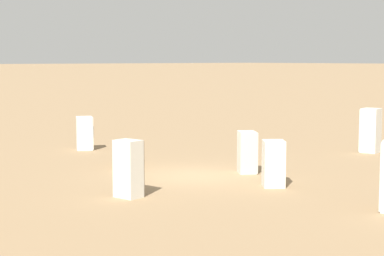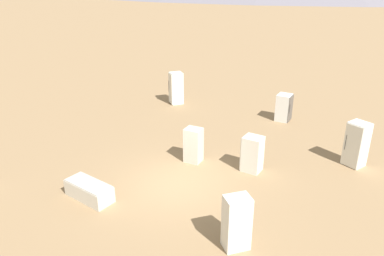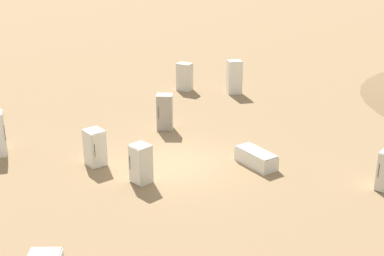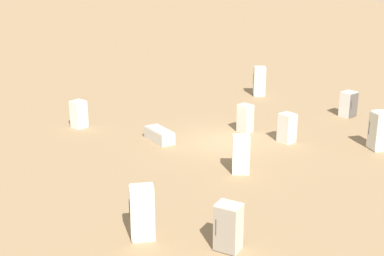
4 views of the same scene
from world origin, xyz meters
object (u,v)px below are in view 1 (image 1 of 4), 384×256
object	(u,v)px
discarded_fridge_7	(129,169)
discarded_fridge_8	(370,130)
discarded_fridge_5	(273,163)
discarded_fridge_4	(247,152)
discarded_fridge_1	(85,133)
discarded_fridge_2	(127,158)

from	to	relation	value
discarded_fridge_7	discarded_fridge_8	size ratio (longest dim) A/B	0.88
discarded_fridge_5	discarded_fridge_8	size ratio (longest dim) A/B	0.77
discarded_fridge_4	discarded_fridge_5	distance (m)	2.47
discarded_fridge_1	discarded_fridge_7	bearing A→B (deg)	3.57
discarded_fridge_1	discarded_fridge_2	size ratio (longest dim) A/B	0.80
discarded_fridge_2	discarded_fridge_4	bearing A→B (deg)	-15.89
discarded_fridge_2	discarded_fridge_7	size ratio (longest dim) A/B	1.10
discarded_fridge_4	discarded_fridge_8	size ratio (longest dim) A/B	0.78
discarded_fridge_1	discarded_fridge_2	world-z (taller)	discarded_fridge_1
discarded_fridge_1	discarded_fridge_4	distance (m)	8.92
discarded_fridge_1	discarded_fridge_8	world-z (taller)	discarded_fridge_8
discarded_fridge_7	discarded_fridge_8	xyz separation A→B (m)	(-0.81, 13.11, 0.11)
discarded_fridge_4	discarded_fridge_5	bearing A→B (deg)	7.61
discarded_fridge_2	discarded_fridge_4	size ratio (longest dim) A/B	1.24
discarded_fridge_1	discarded_fridge_8	size ratio (longest dim) A/B	0.78
discarded_fridge_7	discarded_fridge_8	world-z (taller)	discarded_fridge_8
discarded_fridge_2	discarded_fridge_8	world-z (taller)	discarded_fridge_8
discarded_fridge_2	discarded_fridge_5	bearing A→B (deg)	-34.82
discarded_fridge_1	discarded_fridge_5	world-z (taller)	discarded_fridge_1
discarded_fridge_2	discarded_fridge_8	distance (m)	10.78
discarded_fridge_5	discarded_fridge_4	bearing A→B (deg)	102.93
discarded_fridge_5	discarded_fridge_7	size ratio (longest dim) A/B	0.87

